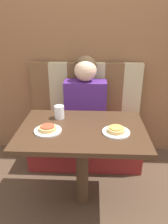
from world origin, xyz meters
The scene contains 11 objects.
ground_plane centered at (0.00, 0.00, 0.00)m, with size 12.00×12.00×0.00m, color #4C3828.
wall_back centered at (0.00, 0.89, 1.30)m, with size 7.00×0.05×2.60m.
booth_seat centered at (0.00, 0.60, 0.22)m, with size 1.16×0.47×0.43m.
booth_backrest centered at (0.00, 0.79, 0.74)m, with size 1.16×0.08×0.63m.
dining_table centered at (0.00, 0.00, 0.62)m, with size 0.95×0.66×0.72m.
person centered at (0.00, 0.60, 0.80)m, with size 0.41×0.24×0.72m.
plate_left centered at (-0.25, -0.06, 0.73)m, with size 0.20×0.20×0.01m.
plate_right centered at (0.25, -0.06, 0.73)m, with size 0.20×0.20×0.01m.
pizza_left centered at (-0.25, -0.06, 0.75)m, with size 0.13×0.13×0.03m.
pizza_right centered at (0.25, -0.06, 0.75)m, with size 0.13×0.13×0.03m.
drinking_cup centered at (-0.20, 0.17, 0.77)m, with size 0.08×0.08×0.11m.
Camera 1 is at (0.08, -1.45, 1.48)m, focal length 35.00 mm.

